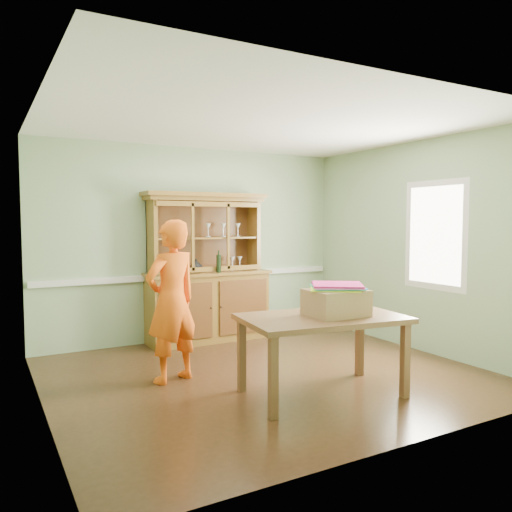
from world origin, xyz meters
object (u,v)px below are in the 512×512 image
dining_table (322,325)px  person (172,301)px  china_hutch (207,289)px  cardboard_box (336,303)px

dining_table → person: size_ratio=0.97×
china_hutch → dining_table: (0.08, -2.56, -0.05)m
china_hutch → dining_table: 2.56m
dining_table → person: person is taller
dining_table → person: (-1.12, 1.09, 0.17)m
china_hutch → person: (-1.04, -1.47, 0.12)m
china_hutch → dining_table: bearing=-88.1°
china_hutch → cardboard_box: (0.21, -2.61, 0.17)m
china_hutch → cardboard_box: bearing=-85.5°
dining_table → china_hutch: bearing=98.8°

